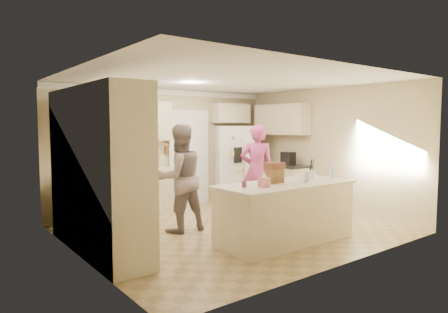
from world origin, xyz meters
TOP-DOWN VIEW (x-y plane):
  - floor at (0.00, 0.00)m, footprint 5.20×4.60m
  - ceiling at (0.00, 0.00)m, footprint 5.20×4.60m
  - wall_back at (0.00, 2.31)m, footprint 5.20×0.02m
  - wall_front at (0.00, -2.31)m, footprint 5.20×0.02m
  - wall_left at (-2.61, 0.00)m, footprint 0.02×4.60m
  - wall_right at (2.61, 0.00)m, footprint 0.02×4.60m
  - crown_back at (0.00, 2.26)m, footprint 5.20×0.08m
  - pantry_bank at (-2.30, 0.20)m, footprint 0.60×2.60m
  - back_base_cab at (-1.15, 2.00)m, footprint 2.20×0.60m
  - back_countertop at (-1.15, 1.99)m, footprint 2.24×0.63m
  - back_upper_cab at (-1.15, 2.12)m, footprint 2.20×0.35m
  - doorway_opening at (0.55, 2.28)m, footprint 0.90×0.06m
  - doorway_casing at (0.55, 2.24)m, footprint 1.02×0.03m
  - wall_frame_upper at (0.02, 2.27)m, footprint 0.15×0.02m
  - wall_frame_lower at (0.02, 2.27)m, footprint 0.15×0.02m
  - refrigerator at (1.59, 1.86)m, footprint 1.11×1.01m
  - fridge_seam at (1.59, 1.50)m, footprint 0.02×0.02m
  - fridge_dispenser at (1.37, 1.49)m, footprint 0.22×0.03m
  - fridge_handle_l at (1.54, 1.49)m, footprint 0.02×0.02m
  - fridge_handle_r at (1.64, 1.49)m, footprint 0.02×0.02m
  - over_fridge_cab at (1.65, 2.12)m, footprint 0.95×0.35m
  - right_base_cab at (2.30, 1.00)m, footprint 0.60×1.20m
  - right_countertop at (2.29, 1.00)m, footprint 0.63×1.24m
  - right_upper_cab at (2.43, 1.20)m, footprint 0.35×1.50m
  - coffee_maker at (2.25, 0.80)m, footprint 0.22×0.28m
  - island_base at (0.20, -1.10)m, footprint 2.20×0.90m
  - island_top at (0.20, -1.10)m, footprint 2.28×0.96m
  - utensil_crock at (0.85, -1.05)m, footprint 0.13×0.13m
  - tissue_box at (-0.35, -1.20)m, footprint 0.13×0.13m
  - tissue_plume at (-0.35, -1.20)m, footprint 0.08×0.08m
  - dollhouse_body at (0.05, -1.00)m, footprint 0.26×0.18m
  - dollhouse_roof at (0.05, -1.00)m, footprint 0.28×0.20m
  - jam_jar at (-0.60, -1.05)m, footprint 0.07×0.07m
  - greeting_card_a at (0.35, -1.30)m, footprint 0.12×0.06m
  - greeting_card_b at (0.50, -1.25)m, footprint 0.12×0.05m
  - water_bottle at (1.15, -1.25)m, footprint 0.07×0.07m
  - shaker_salt at (1.02, -0.88)m, footprint 0.05×0.05m
  - shaker_pepper at (1.09, -0.88)m, footprint 0.05×0.05m
  - teen_boy at (-0.80, 0.42)m, footprint 0.93×0.75m
  - teen_girl at (1.03, 0.49)m, footprint 0.79×0.78m
  - fridge_magnets at (1.59, 1.50)m, footprint 0.76×0.02m

SIDE VIEW (x-z plane):
  - floor at x=0.00m, z-range -0.02..0.00m
  - back_base_cab at x=-1.15m, z-range 0.00..0.88m
  - right_base_cab at x=2.30m, z-range 0.00..0.88m
  - island_base at x=0.20m, z-range 0.00..0.88m
  - back_countertop at x=-1.15m, z-range 0.88..0.92m
  - refrigerator at x=1.59m, z-range 0.00..1.80m
  - fridge_seam at x=1.59m, z-range 0.01..1.79m
  - right_countertop at x=2.29m, z-range 0.88..0.92m
  - island_top at x=0.20m, z-range 0.88..0.93m
  - fridge_magnets at x=1.59m, z-range 0.18..1.62m
  - teen_girl at x=1.03m, z-range 0.00..1.83m
  - teen_boy at x=-0.80m, z-range 0.00..1.84m
  - jam_jar at x=-0.60m, z-range 0.93..1.02m
  - shaker_salt at x=1.02m, z-range 0.93..1.02m
  - shaker_pepper at x=1.09m, z-range 0.93..1.02m
  - tissue_box at x=-0.35m, z-range 0.93..1.07m
  - utensil_crock at x=0.85m, z-range 0.93..1.07m
  - greeting_card_a at x=0.35m, z-range 0.93..1.08m
  - greeting_card_b at x=0.50m, z-range 0.93..1.08m
  - dollhouse_body at x=0.05m, z-range 0.93..1.15m
  - water_bottle at x=1.15m, z-range 0.92..1.17m
  - doorway_opening at x=0.55m, z-range 0.00..2.10m
  - doorway_casing at x=0.55m, z-range -0.06..2.16m
  - fridge_handle_l at x=1.54m, z-range 0.62..1.48m
  - fridge_handle_r at x=1.64m, z-range 0.62..1.48m
  - coffee_maker at x=2.25m, z-range 0.92..1.22m
  - tissue_plume at x=-0.35m, z-range 1.06..1.15m
  - fridge_dispenser at x=1.37m, z-range 0.97..1.32m
  - pantry_bank at x=-2.30m, z-range 0.00..2.35m
  - dollhouse_roof at x=0.05m, z-range 1.15..1.25m
  - wall_frame_lower at x=0.02m, z-range 1.18..1.38m
  - wall_back at x=0.00m, z-range 0.00..2.60m
  - wall_front at x=0.00m, z-range 0.00..2.60m
  - wall_left at x=-2.61m, z-range 0.00..2.60m
  - wall_right at x=2.61m, z-range 0.00..2.60m
  - wall_frame_upper at x=0.02m, z-range 1.45..1.65m
  - back_upper_cab at x=-1.15m, z-range 1.50..2.30m
  - right_upper_cab at x=2.43m, z-range 1.60..2.30m
  - over_fridge_cab at x=1.65m, z-range 1.88..2.33m
  - crown_back at x=0.00m, z-range 2.47..2.59m
  - ceiling at x=0.00m, z-range 2.60..2.62m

